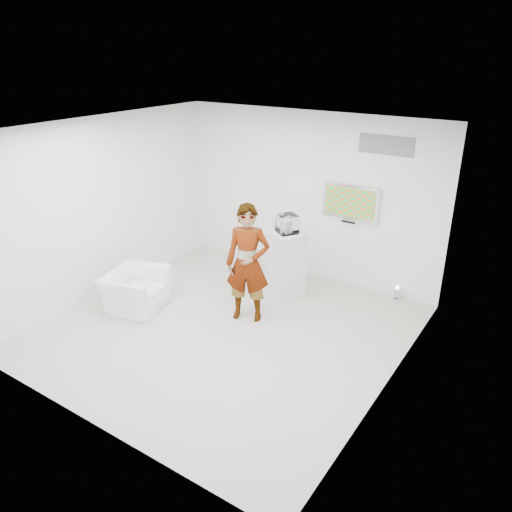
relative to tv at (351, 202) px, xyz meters
The scene contains 10 objects.
room 2.59m from the tv, 109.13° to the right, with size 5.01×5.01×3.00m.
tv is the anchor object (origin of this frame).
logo_decal 1.12m from the tv, ahead, with size 0.90×0.02×0.30m, color slate.
person 2.20m from the tv, 111.99° to the right, with size 0.68×0.45×1.87m, color white.
armchair 3.89m from the tv, 132.83° to the right, with size 0.97×0.85×0.63m, color white.
pedestal 1.52m from the tv, 127.78° to the right, with size 0.55×0.55×1.13m, color silver.
floor_uplight 1.74m from the tv, ahead, with size 0.16×0.16×0.25m, color silver.
vitrine 1.19m from the tv, 127.78° to the right, with size 0.30×0.30×0.30m, color silver.
console 1.20m from the tv, 127.78° to the right, with size 0.05×0.15×0.20m, color silver.
wii_remote 1.83m from the tv, 109.65° to the right, with size 0.04×0.15×0.04m, color silver.
Camera 1 is at (4.00, -5.23, 4.02)m, focal length 35.00 mm.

